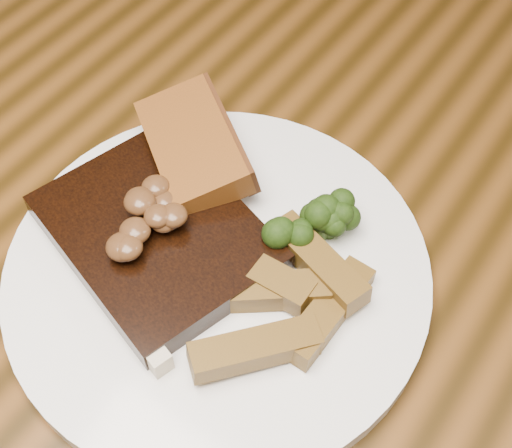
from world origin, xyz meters
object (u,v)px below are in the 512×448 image
(dining_table, at_px, (254,311))
(plate, at_px, (218,274))
(garlic_bread, at_px, (195,163))
(steak, at_px, (157,235))
(potato_wedges, at_px, (270,311))
(chair_far, at_px, (404,15))

(dining_table, height_order, plate, plate)
(dining_table, xyz_separation_m, garlic_bread, (-0.08, 0.03, 0.12))
(steak, bearing_deg, potato_wedges, 14.19)
(chair_far, xyz_separation_m, steak, (0.09, -0.63, 0.25))
(chair_far, relative_size, garlic_bread, 8.62)
(steak, bearing_deg, chair_far, 114.72)
(garlic_bread, relative_size, potato_wedges, 0.98)
(steak, xyz_separation_m, garlic_bread, (-0.02, 0.07, -0.00))
(dining_table, xyz_separation_m, chair_far, (-0.15, 0.59, -0.14))
(dining_table, bearing_deg, potato_wedges, -44.97)
(dining_table, relative_size, garlic_bread, 14.63)
(steak, bearing_deg, dining_table, 52.48)
(plate, xyz_separation_m, garlic_bread, (-0.07, 0.06, 0.02))
(chair_far, bearing_deg, steak, 99.24)
(dining_table, distance_m, potato_wedges, 0.13)
(chair_far, height_order, plate, chair_far)
(dining_table, bearing_deg, garlic_bread, 159.80)
(steak, xyz_separation_m, potato_wedges, (0.10, -0.00, 0.00))
(dining_table, height_order, potato_wedges, potato_wedges)
(plate, bearing_deg, chair_far, 102.59)
(dining_table, height_order, chair_far, chair_far)
(potato_wedges, bearing_deg, dining_table, 135.03)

